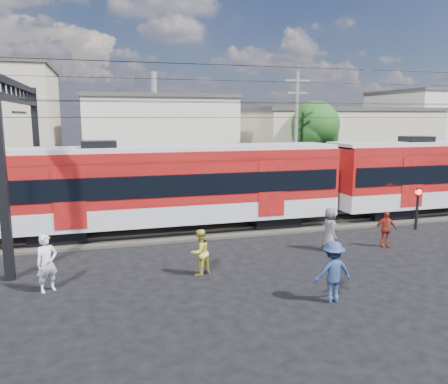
{
  "coord_description": "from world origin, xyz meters",
  "views": [
    {
      "loc": [
        -6.87,
        -12.25,
        5.51
      ],
      "look_at": [
        -1.93,
        5.0,
        2.42
      ],
      "focal_mm": 35.0,
      "sensor_mm": 36.0,
      "label": 1
    }
  ],
  "objects_px": {
    "crossing_signal": "(418,201)",
    "pedestrian_c": "(333,272)",
    "pedestrian_a": "(47,263)",
    "commuter_train": "(176,184)"
  },
  "relations": [
    {
      "from": "pedestrian_c",
      "to": "commuter_train",
      "type": "bearing_deg",
      "value": -71.31
    },
    {
      "from": "pedestrian_a",
      "to": "pedestrian_c",
      "type": "relative_size",
      "value": 1.0
    },
    {
      "from": "pedestrian_a",
      "to": "crossing_signal",
      "type": "height_order",
      "value": "crossing_signal"
    },
    {
      "from": "pedestrian_a",
      "to": "crossing_signal",
      "type": "bearing_deg",
      "value": -16.86
    },
    {
      "from": "pedestrian_a",
      "to": "pedestrian_c",
      "type": "height_order",
      "value": "pedestrian_c"
    },
    {
      "from": "commuter_train",
      "to": "pedestrian_c",
      "type": "xyz_separation_m",
      "value": [
        3.16,
        -9.14,
        -1.47
      ]
    },
    {
      "from": "commuter_train",
      "to": "crossing_signal",
      "type": "height_order",
      "value": "commuter_train"
    },
    {
      "from": "pedestrian_a",
      "to": "crossing_signal",
      "type": "distance_m",
      "value": 17.04
    },
    {
      "from": "pedestrian_c",
      "to": "crossing_signal",
      "type": "height_order",
      "value": "crossing_signal"
    },
    {
      "from": "crossing_signal",
      "to": "pedestrian_c",
      "type": "bearing_deg",
      "value": -142.21
    }
  ]
}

